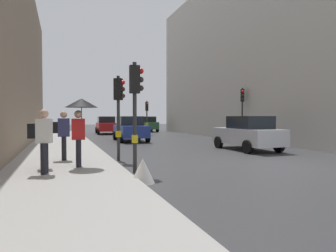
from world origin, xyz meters
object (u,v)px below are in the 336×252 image
object	(u,v)px
traffic_light_near_left	(135,97)
traffic_light_far_median	(147,111)
car_red_sedan	(106,125)
pedestrian_with_black_backpack	(42,137)
pedestrian_in_red_jacket	(44,136)
pedestrian_with_umbrella	(81,113)
traffic_light_near_right	(119,102)
car_green_estate	(147,124)
pedestrian_with_grey_backpack	(63,132)
warning_sign_triangle	(143,171)
car_blue_van	(130,129)
car_silver_hatchback	(248,133)
traffic_light_mid_street	(242,105)

from	to	relation	value
traffic_light_near_left	traffic_light_far_median	xyz separation A→B (m)	(5.58, 18.47, -0.10)
car_red_sedan	pedestrian_with_black_backpack	xyz separation A→B (m)	(-4.86, -21.80, 0.29)
pedestrian_in_red_jacket	pedestrian_with_umbrella	bearing A→B (deg)	-7.61
traffic_light_near_left	traffic_light_near_right	size ratio (longest dim) A/B	1.02
traffic_light_far_median	car_green_estate	distance (m)	6.73
pedestrian_in_red_jacket	pedestrian_with_black_backpack	bearing A→B (deg)	-88.91
traffic_light_near_left	car_green_estate	world-z (taller)	traffic_light_near_left
car_green_estate	pedestrian_with_grey_backpack	distance (m)	24.21
pedestrian_with_grey_backpack	warning_sign_triangle	bearing A→B (deg)	-63.98
car_blue_van	pedestrian_with_black_backpack	xyz separation A→B (m)	(-5.15, -12.04, 0.29)
car_silver_hatchback	warning_sign_triangle	xyz separation A→B (m)	(-7.11, -5.63, -0.55)
traffic_light_near_left	car_blue_van	bearing A→B (deg)	78.10
traffic_light_near_right	traffic_light_mid_street	bearing A→B (deg)	32.12
pedestrian_in_red_jacket	traffic_light_near_right	bearing A→B (deg)	33.58
pedestrian_with_black_backpack	pedestrian_in_red_jacket	bearing A→B (deg)	91.09
traffic_light_near_right	pedestrian_with_black_backpack	world-z (taller)	traffic_light_near_right
traffic_light_mid_street	pedestrian_in_red_jacket	world-z (taller)	traffic_light_mid_street
traffic_light_mid_street	pedestrian_with_black_backpack	bearing A→B (deg)	-144.25
car_red_sedan	pedestrian_with_grey_backpack	world-z (taller)	pedestrian_with_grey_backpack
pedestrian_with_grey_backpack	pedestrian_in_red_jacket	size ratio (longest dim) A/B	1.00
pedestrian_with_umbrella	warning_sign_triangle	xyz separation A→B (m)	(1.40, -2.24, -1.52)
car_blue_van	pedestrian_with_black_backpack	world-z (taller)	pedestrian_with_black_backpack
car_red_sedan	pedestrian_with_umbrella	xyz separation A→B (m)	(-3.80, -20.91, 0.96)
pedestrian_with_grey_backpack	car_blue_van	bearing A→B (deg)	63.95
warning_sign_triangle	traffic_light_far_median	bearing A→B (deg)	73.89
traffic_light_near_left	car_blue_van	size ratio (longest dim) A/B	0.80
traffic_light_mid_street	car_green_estate	world-z (taller)	traffic_light_mid_street
car_silver_hatchback	pedestrian_in_red_jacket	bearing A→B (deg)	-161.34
pedestrian_with_grey_backpack	traffic_light_mid_street	bearing A→B (deg)	28.02
car_silver_hatchback	warning_sign_triangle	world-z (taller)	car_silver_hatchback
car_blue_van	traffic_light_near_right	bearing A→B (deg)	-105.27
pedestrian_with_black_backpack	pedestrian_with_umbrella	bearing A→B (deg)	39.78
traffic_light_near_left	car_silver_hatchback	size ratio (longest dim) A/B	0.80
traffic_light_mid_street	pedestrian_with_grey_backpack	size ratio (longest dim) A/B	2.11
warning_sign_triangle	pedestrian_with_black_backpack	bearing A→B (deg)	151.21
traffic_light_mid_street	pedestrian_with_umbrella	size ratio (longest dim) A/B	1.74
traffic_light_near_left	pedestrian_with_grey_backpack	distance (m)	3.49
traffic_light_far_median	car_blue_van	size ratio (longest dim) A/B	0.77
car_blue_van	traffic_light_far_median	bearing A→B (deg)	64.77
pedestrian_with_umbrella	warning_sign_triangle	world-z (taller)	pedestrian_with_umbrella
pedestrian_with_black_backpack	car_blue_van	bearing A→B (deg)	66.85
traffic_light_far_median	car_silver_hatchback	xyz separation A→B (m)	(1.37, -14.27, -1.36)
pedestrian_with_black_backpack	warning_sign_triangle	bearing A→B (deg)	-28.79
traffic_light_far_median	car_silver_hatchback	distance (m)	14.40
traffic_light_near_right	traffic_light_far_median	bearing A→B (deg)	70.47
traffic_light_near_left	pedestrian_with_umbrella	xyz separation A→B (m)	(-1.56, 0.82, -0.49)
car_red_sedan	traffic_light_near_right	bearing A→B (deg)	-96.71
traffic_light_near_left	car_red_sedan	world-z (taller)	traffic_light_near_left
car_green_estate	car_blue_van	bearing A→B (deg)	-110.75
traffic_light_near_left	car_silver_hatchback	bearing A→B (deg)	31.16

